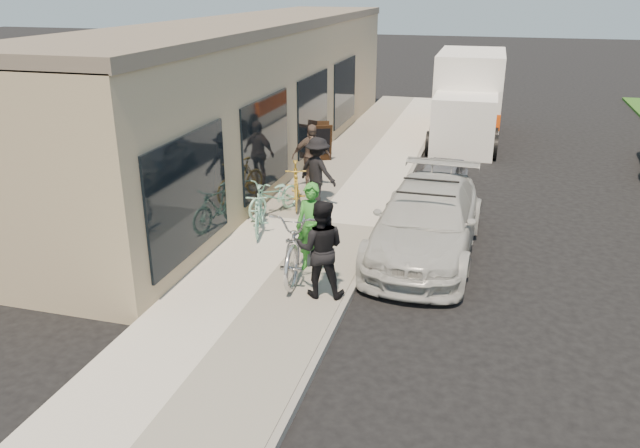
# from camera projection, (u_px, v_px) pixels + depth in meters

# --- Properties ---
(ground) EXTENTS (120.00, 120.00, 0.00)m
(ground) POSITION_uv_depth(u_px,v_px,m) (376.00, 298.00, 10.96)
(ground) COLOR black
(ground) RESTS_ON ground
(sidewalk) EXTENTS (3.00, 34.00, 0.15)m
(sidewalk) POSITION_uv_depth(u_px,v_px,m) (314.00, 224.00, 14.13)
(sidewalk) COLOR beige
(sidewalk) RESTS_ON ground
(curb) EXTENTS (0.12, 34.00, 0.13)m
(curb) POSITION_uv_depth(u_px,v_px,m) (382.00, 231.00, 13.75)
(curb) COLOR gray
(curb) RESTS_ON ground
(storefront) EXTENTS (3.60, 20.00, 4.22)m
(storefront) POSITION_uv_depth(u_px,v_px,m) (257.00, 92.00, 18.69)
(storefront) COLOR tan
(storefront) RESTS_ON ground
(bike_rack) EXTENTS (0.18, 0.56, 0.81)m
(bike_rack) POSITION_uv_depth(u_px,v_px,m) (259.00, 201.00, 13.89)
(bike_rack) COLOR black
(bike_rack) RESTS_ON sidewalk
(sandwich_board) EXTENTS (0.90, 0.91, 1.12)m
(sandwich_board) POSITION_uv_depth(u_px,v_px,m) (320.00, 141.00, 18.77)
(sandwich_board) COLOR black
(sandwich_board) RESTS_ON sidewalk
(sedan_white) EXTENTS (2.14, 4.95, 1.46)m
(sedan_white) POSITION_uv_depth(u_px,v_px,m) (427.00, 221.00, 12.52)
(sedan_white) COLOR beige
(sedan_white) RESTS_ON ground
(sedan_silver) EXTENTS (1.42, 3.13, 1.04)m
(sedan_silver) POSITION_uv_depth(u_px,v_px,m) (439.00, 181.00, 15.65)
(sedan_silver) COLOR gray
(sedan_silver) RESTS_ON ground
(moving_truck) EXTENTS (2.32, 6.01, 2.94)m
(moving_truck) POSITION_uv_depth(u_px,v_px,m) (468.00, 101.00, 21.93)
(moving_truck) COLOR white
(moving_truck) RESTS_ON ground
(tandem_bike) EXTENTS (1.06, 2.57, 1.32)m
(tandem_bike) POSITION_uv_depth(u_px,v_px,m) (303.00, 238.00, 11.43)
(tandem_bike) COLOR silver
(tandem_bike) RESTS_ON sidewalk
(woman_rider) EXTENTS (0.67, 0.49, 1.69)m
(woman_rider) POSITION_uv_depth(u_px,v_px,m) (312.00, 228.00, 11.39)
(woman_rider) COLOR green
(woman_rider) RESTS_ON sidewalk
(man_standing) EXTENTS (0.93, 0.77, 1.72)m
(man_standing) POSITION_uv_depth(u_px,v_px,m) (321.00, 249.00, 10.47)
(man_standing) COLOR black
(man_standing) RESTS_ON sidewalk
(cruiser_bike_a) EXTENTS (0.88, 1.65, 0.95)m
(cruiser_bike_a) POSITION_uv_depth(u_px,v_px,m) (259.00, 211.00, 13.34)
(cruiser_bike_a) COLOR #8FD5B8
(cruiser_bike_a) RESTS_ON sidewalk
(cruiser_bike_b) EXTENTS (1.18, 1.77, 0.88)m
(cruiser_bike_b) POSITION_uv_depth(u_px,v_px,m) (274.00, 196.00, 14.37)
(cruiser_bike_b) COLOR #8FD5B8
(cruiser_bike_b) RESTS_ON sidewalk
(cruiser_bike_c) EXTENTS (1.00, 1.77, 1.03)m
(cruiser_bike_c) POSITION_uv_depth(u_px,v_px,m) (296.00, 184.00, 14.96)
(cruiser_bike_c) COLOR gold
(cruiser_bike_c) RESTS_ON sidewalk
(bystander_a) EXTENTS (1.21, 1.01, 1.63)m
(bystander_a) POSITION_uv_depth(u_px,v_px,m) (318.00, 171.00, 14.96)
(bystander_a) COLOR black
(bystander_a) RESTS_ON sidewalk
(bystander_b) EXTENTS (1.08, 0.74, 1.71)m
(bystander_b) POSITION_uv_depth(u_px,v_px,m) (311.00, 157.00, 16.00)
(bystander_b) COLOR brown
(bystander_b) RESTS_ON sidewalk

